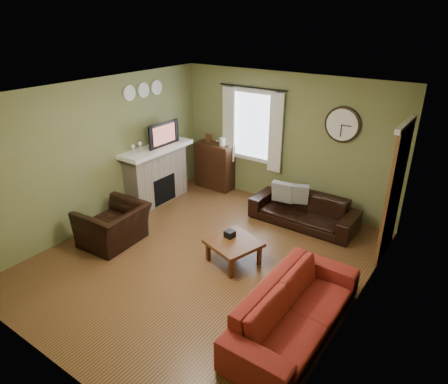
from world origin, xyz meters
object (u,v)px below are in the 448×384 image
Objects in this scene: bookshelf at (215,166)px; armchair at (113,225)px; sofa_brown at (304,210)px; sofa_red at (295,309)px; coffee_table at (234,252)px.

bookshelf is 0.99× the size of armchair.
sofa_red is at bearing -67.19° from sofa_brown.
bookshelf reaches higher than coffee_table.
armchair is at bearing -161.37° from coffee_table.
armchair is at bearing -133.52° from sofa_brown.
sofa_brown is 3.38m from armchair.
armchair is 1.45× the size of coffee_table.
sofa_brown reaches higher than coffee_table.
armchair is (-3.41, 0.12, 0.01)m from sofa_red.
bookshelf is 1.43× the size of coffee_table.
bookshelf is 2.39m from sofa_brown.
sofa_red is at bearing 84.02° from armchair.
coffee_table is (-0.35, -1.78, -0.09)m from sofa_brown.
coffee_table is at bearing 61.19° from sofa_red.
armchair is (-2.33, -2.45, 0.05)m from sofa_brown.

